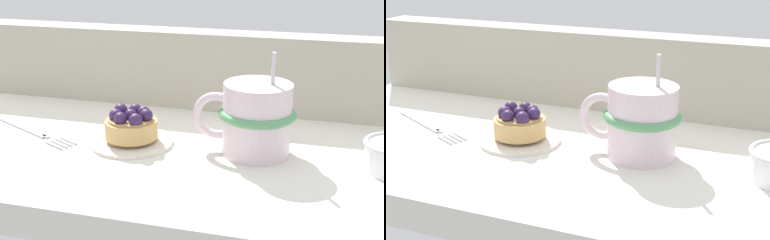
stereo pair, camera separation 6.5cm
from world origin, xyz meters
TOP-DOWN VIEW (x-y plane):
  - ground_plane at (0.00, 0.00)cm, footprint 82.20×39.01cm
  - window_rail_back at (0.00, 16.84)cm, footprint 80.55×5.33cm
  - dessert_plate at (-6.50, -1.20)cm, footprint 10.60×10.60cm
  - raspberry_tart at (-6.51, -1.18)cm, footprint 6.67×6.67cm
  - coffee_mug at (9.06, -0.37)cm, footprint 12.68×9.37cm
  - dessert_fork at (-20.82, -1.00)cm, footprint 15.63×8.84cm

SIDE VIEW (x-z plane):
  - ground_plane at x=0.00cm, z-range -3.83..0.00cm
  - dessert_fork at x=-20.82cm, z-range 0.00..0.60cm
  - dessert_plate at x=-6.50cm, z-range -0.03..0.87cm
  - raspberry_tart at x=-6.51cm, z-range 0.63..4.60cm
  - coffee_mug at x=9.06cm, z-range -1.90..10.96cm
  - window_rail_back at x=0.00cm, z-range 0.00..11.65cm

